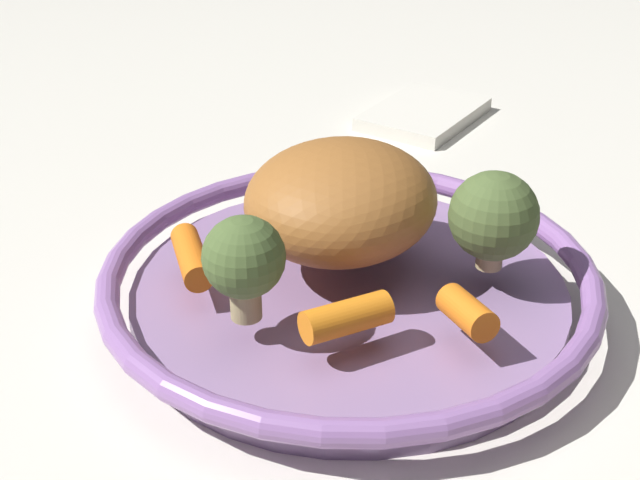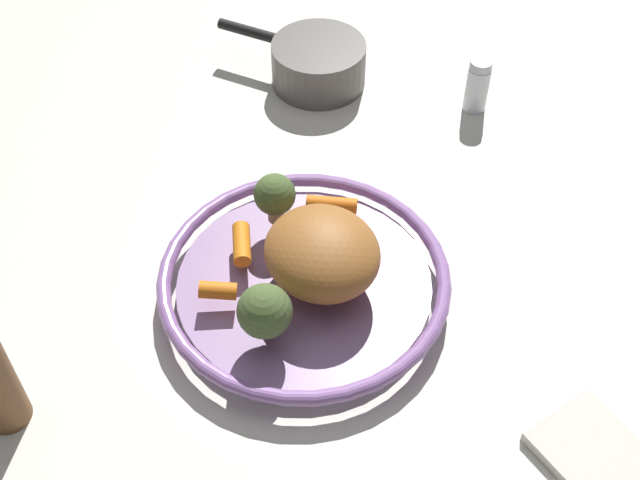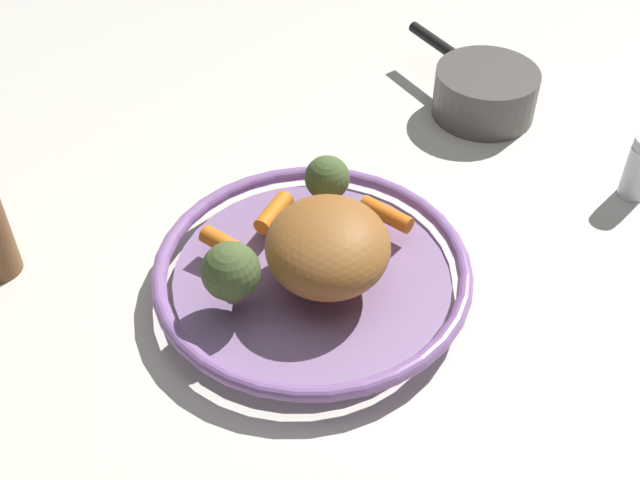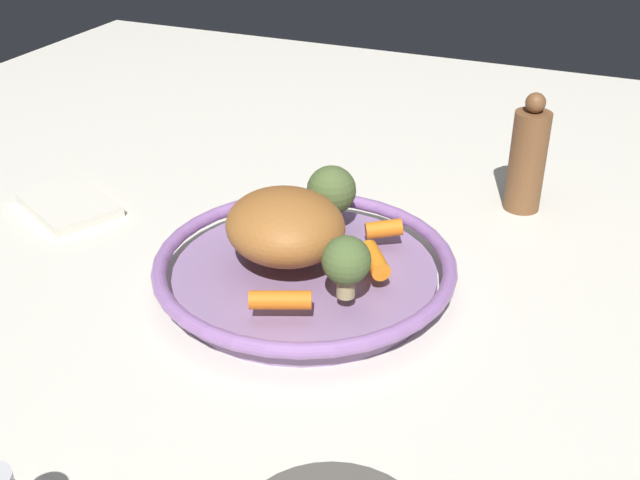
{
  "view_description": "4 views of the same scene",
  "coord_description": "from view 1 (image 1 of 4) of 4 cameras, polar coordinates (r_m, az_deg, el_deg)",
  "views": [
    {
      "loc": [
        -0.52,
        -0.04,
        0.35
      ],
      "look_at": [
        -0.02,
        0.02,
        0.07
      ],
      "focal_mm": 50.28,
      "sensor_mm": 36.0,
      "label": 1
    },
    {
      "loc": [
        0.31,
        -0.52,
        0.77
      ],
      "look_at": [
        0.01,
        0.03,
        0.07
      ],
      "focal_mm": 46.17,
      "sensor_mm": 36.0,
      "label": 2
    },
    {
      "loc": [
        0.53,
        -0.28,
        0.64
      ],
      "look_at": [
        -0.01,
        0.01,
        0.06
      ],
      "focal_mm": 44.76,
      "sensor_mm": 36.0,
      "label": 3
    },
    {
      "loc": [
        -0.31,
        0.68,
        0.48
      ],
      "look_at": [
        -0.01,
        -0.02,
        0.05
      ],
      "focal_mm": 43.4,
      "sensor_mm": 36.0,
      "label": 4
    }
  ],
  "objects": [
    {
      "name": "roast_chicken_piece",
      "position": [
        0.61,
        1.35,
        2.55
      ],
      "size": [
        0.18,
        0.18,
        0.08
      ],
      "primitive_type": "ellipsoid",
      "rotation": [
        0.0,
        0.0,
        5.79
      ],
      "color": "#9E602B",
      "rests_on": "serving_bowl"
    },
    {
      "name": "broccoli_floret_small",
      "position": [
        0.53,
        -4.87,
        -1.26
      ],
      "size": [
        0.05,
        0.05,
        0.07
      ],
      "color": "tan",
      "rests_on": "serving_bowl"
    },
    {
      "name": "serving_bowl",
      "position": [
        0.62,
        1.84,
        -2.95
      ],
      "size": [
        0.34,
        0.34,
        0.04
      ],
      "color": "#8E709E",
      "rests_on": "ground_plane"
    },
    {
      "name": "ground_plane",
      "position": [
        0.63,
        1.81,
        -4.56
      ],
      "size": [
        1.9,
        1.9,
        0.0
      ],
      "primitive_type": "plane",
      "color": "silver"
    },
    {
      "name": "baby_carrot_back",
      "position": [
        0.53,
        1.7,
        -4.94
      ],
      "size": [
        0.05,
        0.06,
        0.02
      ],
      "primitive_type": "cylinder",
      "rotation": [
        1.55,
        0.0,
        3.74
      ],
      "color": "orange",
      "rests_on": "serving_bowl"
    },
    {
      "name": "baby_carrot_left",
      "position": [
        0.55,
        9.35,
        -4.57
      ],
      "size": [
        0.05,
        0.04,
        0.02
      ],
      "primitive_type": "cylinder",
      "rotation": [
        1.48,
        0.0,
        5.21
      ],
      "color": "orange",
      "rests_on": "serving_bowl"
    },
    {
      "name": "broccoli_floret_large",
      "position": [
        0.6,
        10.99,
        1.47
      ],
      "size": [
        0.06,
        0.06,
        0.07
      ],
      "color": "tan",
      "rests_on": "serving_bowl"
    },
    {
      "name": "dish_towel",
      "position": [
        0.96,
        6.61,
        7.96
      ],
      "size": [
        0.16,
        0.15,
        0.01
      ],
      "primitive_type": "cube",
      "rotation": [
        0.0,
        0.0,
        -0.47
      ],
      "color": "silver",
      "rests_on": "ground_plane"
    },
    {
      "name": "baby_carrot_right",
      "position": [
        0.6,
        -8.19,
        -1.06
      ],
      "size": [
        0.07,
        0.04,
        0.02
      ],
      "primitive_type": "cylinder",
      "rotation": [
        1.57,
        0.0,
        5.11
      ],
      "color": "orange",
      "rests_on": "serving_bowl"
    }
  ]
}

